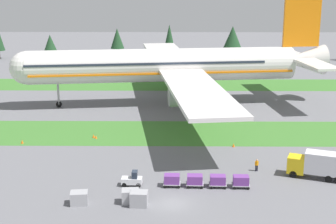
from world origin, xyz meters
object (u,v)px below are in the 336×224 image
(catering_truck, at_px, (315,164))
(taxiway_marker_1, at_px, (22,142))
(airliner, at_px, (172,65))
(cargo_dolly_fourth, at_px, (241,181))
(uld_container_0, at_px, (79,198))
(cargo_dolly_lead, at_px, (172,179))
(baggage_tug, at_px, (132,180))
(taxiway_marker_3, at_px, (234,145))
(uld_container_2, at_px, (130,196))
(taxiway_marker_2, at_px, (94,136))
(ground_crew_marshaller, at_px, (257,165))
(taxiway_marker_0, at_px, (96,137))
(uld_container_1, at_px, (139,199))
(cargo_dolly_second, at_px, (195,180))
(cargo_dolly_third, at_px, (218,180))

(catering_truck, bearing_deg, taxiway_marker_1, 92.60)
(airliner, relative_size, cargo_dolly_fourth, 35.97)
(cargo_dolly_fourth, bearing_deg, uld_container_0, 106.37)
(cargo_dolly_fourth, bearing_deg, taxiway_marker_1, 64.17)
(cargo_dolly_lead, bearing_deg, baggage_tug, 90.00)
(taxiway_marker_1, relative_size, taxiway_marker_3, 0.99)
(cargo_dolly_fourth, relative_size, uld_container_2, 1.12)
(taxiway_marker_2, bearing_deg, taxiway_marker_3, -11.22)
(cargo_dolly_lead, height_order, ground_crew_marshaller, ground_crew_marshaller)
(cargo_dolly_lead, xyz_separation_m, taxiway_marker_0, (-12.62, 19.63, -0.66))
(baggage_tug, relative_size, cargo_dolly_lead, 1.17)
(uld_container_1, bearing_deg, cargo_dolly_lead, 56.38)
(airliner, bearing_deg, catering_truck, -162.40)
(cargo_dolly_second, xyz_separation_m, taxiway_marker_3, (6.74, 15.65, -0.64))
(baggage_tug, bearing_deg, catering_truck, -81.24)
(uld_container_0, xyz_separation_m, taxiway_marker_2, (-2.27, 25.36, -0.46))
(cargo_dolly_lead, relative_size, catering_truck, 0.31)
(airliner, bearing_deg, ground_crew_marshaller, -170.49)
(cargo_dolly_lead, xyz_separation_m, cargo_dolly_second, (2.90, -0.10, 0.00))
(cargo_dolly_lead, relative_size, uld_container_2, 1.12)
(airliner, bearing_deg, taxiway_marker_1, 130.58)
(catering_truck, relative_size, uld_container_0, 3.66)
(cargo_dolly_third, xyz_separation_m, uld_container_0, (-16.59, -5.11, -0.16))
(airliner, distance_m, uld_container_1, 49.99)
(airliner, height_order, baggage_tug, airliner)
(cargo_dolly_lead, distance_m, taxiway_marker_0, 23.35)
(ground_crew_marshaller, bearing_deg, uld_container_2, 11.78)
(cargo_dolly_lead, distance_m, cargo_dolly_second, 2.90)
(uld_container_0, distance_m, taxiway_marker_2, 25.47)
(ground_crew_marshaller, bearing_deg, cargo_dolly_fourth, 42.77)
(ground_crew_marshaller, relative_size, uld_container_1, 0.87)
(cargo_dolly_fourth, distance_m, ground_crew_marshaller, 6.32)
(taxiway_marker_1, bearing_deg, uld_container_1, -48.19)
(uld_container_1, bearing_deg, uld_container_0, 176.78)
(ground_crew_marshaller, xyz_separation_m, taxiway_marker_0, (-24.20, 14.29, -0.68))
(cargo_dolly_fourth, bearing_deg, cargo_dolly_second, 90.00)
(taxiway_marker_1, xyz_separation_m, taxiway_marker_3, (33.69, -1.40, 0.00))
(cargo_dolly_lead, relative_size, taxiway_marker_1, 4.06)
(baggage_tug, xyz_separation_m, taxiway_marker_0, (-7.60, 19.46, -0.55))
(airliner, relative_size, ground_crew_marshaller, 46.51)
(airliner, distance_m, taxiway_marker_3, 30.77)
(catering_truck, height_order, taxiway_marker_1, catering_truck)
(cargo_dolly_lead, xyz_separation_m, ground_crew_marshaller, (11.58, 5.33, 0.03))
(catering_truck, bearing_deg, taxiway_marker_3, 56.98)
(taxiway_marker_0, relative_size, taxiway_marker_2, 0.87)
(cargo_dolly_fourth, height_order, taxiway_marker_0, cargo_dolly_fourth)
(airliner, relative_size, catering_truck, 11.06)
(uld_container_1, bearing_deg, taxiway_marker_3, 57.71)
(cargo_dolly_third, bearing_deg, taxiway_marker_2, 44.91)
(taxiway_marker_2, bearing_deg, baggage_tug, -67.98)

